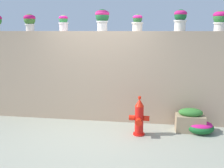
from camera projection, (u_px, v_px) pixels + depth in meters
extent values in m
plane|color=gray|center=(92.00, 136.00, 5.17)|extent=(24.00, 24.00, 0.00)
cube|color=tan|center=(101.00, 76.00, 6.01)|extent=(5.87, 0.37, 2.10)
cylinder|color=silver|center=(30.00, 28.00, 6.02)|extent=(0.19, 0.19, 0.16)
cylinder|color=silver|center=(30.00, 25.00, 6.01)|extent=(0.23, 0.23, 0.03)
sphere|color=#41742D|center=(30.00, 20.00, 5.98)|extent=(0.26, 0.26, 0.26)
ellipsoid|color=#C4155E|center=(29.00, 18.00, 5.97)|extent=(0.28, 0.28, 0.15)
cylinder|color=silver|center=(64.00, 27.00, 5.94)|extent=(0.20, 0.20, 0.20)
cylinder|color=silver|center=(64.00, 23.00, 5.92)|extent=(0.23, 0.23, 0.03)
sphere|color=#2E813C|center=(63.00, 19.00, 5.90)|extent=(0.20, 0.20, 0.20)
ellipsoid|color=#C51769|center=(63.00, 18.00, 5.89)|extent=(0.21, 0.21, 0.11)
cylinder|color=silver|center=(102.00, 26.00, 5.75)|extent=(0.22, 0.22, 0.22)
cylinder|color=silver|center=(102.00, 22.00, 5.73)|extent=(0.26, 0.26, 0.03)
sphere|color=#1E5B2D|center=(102.00, 16.00, 5.71)|extent=(0.31, 0.31, 0.31)
ellipsoid|color=#C32064|center=(102.00, 14.00, 5.70)|extent=(0.32, 0.32, 0.17)
cylinder|color=beige|center=(137.00, 27.00, 5.67)|extent=(0.22, 0.22, 0.19)
cylinder|color=beige|center=(137.00, 23.00, 5.65)|extent=(0.26, 0.26, 0.03)
sphere|color=#285A2B|center=(138.00, 19.00, 5.63)|extent=(0.21, 0.21, 0.21)
ellipsoid|color=#C01C68|center=(138.00, 17.00, 5.62)|extent=(0.22, 0.22, 0.11)
cylinder|color=silver|center=(180.00, 26.00, 5.53)|extent=(0.24, 0.24, 0.23)
cylinder|color=silver|center=(180.00, 21.00, 5.51)|extent=(0.28, 0.28, 0.03)
sphere|color=#1A5E2C|center=(181.00, 16.00, 5.49)|extent=(0.26, 0.26, 0.26)
ellipsoid|color=#CC1E6C|center=(181.00, 13.00, 5.48)|extent=(0.27, 0.27, 0.14)
cylinder|color=silver|center=(220.00, 27.00, 5.43)|extent=(0.23, 0.23, 0.18)
cylinder|color=silver|center=(220.00, 23.00, 5.41)|extent=(0.27, 0.27, 0.03)
sphere|color=#317935|center=(220.00, 17.00, 5.39)|extent=(0.29, 0.29, 0.29)
ellipsoid|color=#CD1B6C|center=(221.00, 15.00, 5.38)|extent=(0.30, 0.30, 0.16)
cylinder|color=red|center=(139.00, 134.00, 5.25)|extent=(0.24, 0.24, 0.03)
cylinder|color=red|center=(139.00, 121.00, 5.19)|extent=(0.18, 0.18, 0.61)
cone|color=red|center=(140.00, 103.00, 5.11)|extent=(0.18, 0.18, 0.15)
cylinder|color=red|center=(140.00, 98.00, 5.09)|extent=(0.06, 0.06, 0.05)
cylinder|color=red|center=(132.00, 118.00, 5.20)|extent=(0.12, 0.10, 0.10)
cylinder|color=red|center=(146.00, 118.00, 5.16)|extent=(0.12, 0.10, 0.10)
cylinder|color=red|center=(139.00, 122.00, 5.04)|extent=(0.13, 0.13, 0.13)
ellipsoid|color=#1A5C28|center=(200.00, 127.00, 5.35)|extent=(0.58, 0.52, 0.25)
ellipsoid|color=#BF1A6E|center=(200.00, 125.00, 5.34)|extent=(0.52, 0.46, 0.14)
cube|color=#9B8363|center=(190.00, 123.00, 5.39)|extent=(0.59, 0.34, 0.36)
ellipsoid|color=#306E2A|center=(191.00, 112.00, 5.34)|extent=(0.50, 0.29, 0.18)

